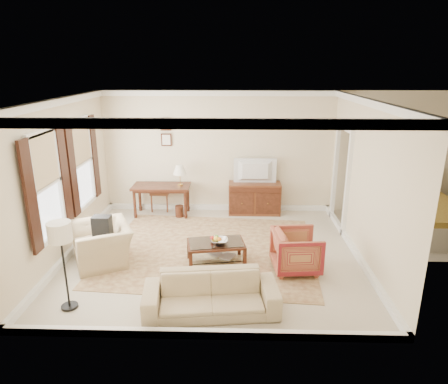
{
  "coord_description": "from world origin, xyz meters",
  "views": [
    {
      "loc": [
        0.41,
        -6.91,
        3.46
      ],
      "look_at": [
        0.2,
        0.3,
        1.15
      ],
      "focal_mm": 32.0,
      "sensor_mm": 36.0,
      "label": 1
    }
  ],
  "objects_px": {
    "tv": "(255,164)",
    "coffee_table": "(216,247)",
    "sofa": "(211,289)",
    "club_armchair": "(102,237)",
    "writing_desk": "(161,190)",
    "sideboard": "(254,198)",
    "striped_armchair": "(296,249)"
  },
  "relations": [
    {
      "from": "tv",
      "to": "coffee_table",
      "type": "bearing_deg",
      "value": 72.78
    },
    {
      "from": "sofa",
      "to": "club_armchair",
      "type": "bearing_deg",
      "value": 137.38
    },
    {
      "from": "sofa",
      "to": "coffee_table",
      "type": "bearing_deg",
      "value": 83.44
    },
    {
      "from": "writing_desk",
      "to": "sofa",
      "type": "height_order",
      "value": "sofa"
    },
    {
      "from": "writing_desk",
      "to": "club_armchair",
      "type": "distance_m",
      "value": 2.52
    },
    {
      "from": "sideboard",
      "to": "sofa",
      "type": "relative_size",
      "value": 0.64
    },
    {
      "from": "writing_desk",
      "to": "striped_armchair",
      "type": "height_order",
      "value": "striped_armchair"
    },
    {
      "from": "tv",
      "to": "coffee_table",
      "type": "xyz_separation_m",
      "value": [
        -0.81,
        -2.6,
        -0.92
      ]
    },
    {
      "from": "sideboard",
      "to": "writing_desk",
      "type": "bearing_deg",
      "value": -175.65
    },
    {
      "from": "club_armchair",
      "to": "striped_armchair",
      "type": "bearing_deg",
      "value": 59.84
    },
    {
      "from": "writing_desk",
      "to": "tv",
      "type": "xyz_separation_m",
      "value": [
        2.22,
        0.15,
        0.62
      ]
    },
    {
      "from": "striped_armchair",
      "to": "club_armchair",
      "type": "height_order",
      "value": "club_armchair"
    },
    {
      "from": "club_armchair",
      "to": "coffee_table",
      "type": "bearing_deg",
      "value": 62.93
    },
    {
      "from": "club_armchair",
      "to": "sofa",
      "type": "height_order",
      "value": "club_armchair"
    },
    {
      "from": "sideboard",
      "to": "sofa",
      "type": "bearing_deg",
      "value": -101.13
    },
    {
      "from": "coffee_table",
      "to": "striped_armchair",
      "type": "bearing_deg",
      "value": -8.23
    },
    {
      "from": "writing_desk",
      "to": "tv",
      "type": "height_order",
      "value": "tv"
    },
    {
      "from": "sideboard",
      "to": "coffee_table",
      "type": "bearing_deg",
      "value": -107.09
    },
    {
      "from": "striped_armchair",
      "to": "coffee_table",
      "type": "bearing_deg",
      "value": 76.46
    },
    {
      "from": "sideboard",
      "to": "club_armchair",
      "type": "height_order",
      "value": "club_armchair"
    },
    {
      "from": "writing_desk",
      "to": "club_armchair",
      "type": "height_order",
      "value": "club_armchair"
    },
    {
      "from": "tv",
      "to": "club_armchair",
      "type": "height_order",
      "value": "tv"
    },
    {
      "from": "coffee_table",
      "to": "tv",
      "type": "bearing_deg",
      "value": 72.78
    },
    {
      "from": "striped_armchair",
      "to": "club_armchair",
      "type": "distance_m",
      "value": 3.48
    },
    {
      "from": "coffee_table",
      "to": "club_armchair",
      "type": "relative_size",
      "value": 1.01
    },
    {
      "from": "tv",
      "to": "sofa",
      "type": "distance_m",
      "value": 4.25
    },
    {
      "from": "coffee_table",
      "to": "club_armchair",
      "type": "xyz_separation_m",
      "value": [
        -2.06,
        0.02,
        0.15
      ]
    },
    {
      "from": "tv",
      "to": "striped_armchair",
      "type": "height_order",
      "value": "tv"
    },
    {
      "from": "coffee_table",
      "to": "sofa",
      "type": "xyz_separation_m",
      "value": [
        -0.0,
        -1.48,
        0.05
      ]
    },
    {
      "from": "writing_desk",
      "to": "striped_armchair",
      "type": "xyz_separation_m",
      "value": [
        2.82,
        -2.65,
        -0.22
      ]
    },
    {
      "from": "sideboard",
      "to": "coffee_table",
      "type": "relative_size",
      "value": 1.13
    },
    {
      "from": "sideboard",
      "to": "coffee_table",
      "type": "xyz_separation_m",
      "value": [
        -0.81,
        -2.62,
        -0.06
      ]
    }
  ]
}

